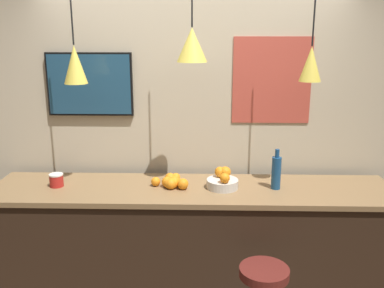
% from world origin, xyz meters
% --- Properties ---
extents(back_wall, '(8.00, 0.06, 2.90)m').
position_xyz_m(back_wall, '(0.00, 1.04, 1.45)').
color(back_wall, beige).
rests_on(back_wall, ground_plane).
extents(service_counter, '(3.12, 0.67, 1.02)m').
position_xyz_m(service_counter, '(0.00, 0.60, 0.51)').
color(service_counter, black).
rests_on(service_counter, ground_plane).
extents(fruit_bowl, '(0.24, 0.24, 0.16)m').
position_xyz_m(fruit_bowl, '(0.24, 0.61, 1.08)').
color(fruit_bowl, beige).
rests_on(fruit_bowl, service_counter).
extents(orange_pile, '(0.30, 0.24, 0.09)m').
position_xyz_m(orange_pile, '(-0.16, 0.61, 1.06)').
color(orange_pile, orange).
rests_on(orange_pile, service_counter).
extents(juice_bottle, '(0.07, 0.07, 0.31)m').
position_xyz_m(juice_bottle, '(0.64, 0.60, 1.15)').
color(juice_bottle, navy).
rests_on(juice_bottle, service_counter).
extents(spread_jar, '(0.11, 0.11, 0.10)m').
position_xyz_m(spread_jar, '(-1.06, 0.60, 1.07)').
color(spread_jar, red).
rests_on(spread_jar, service_counter).
extents(pendant_lamp_left, '(0.17, 0.17, 0.98)m').
position_xyz_m(pendant_lamp_left, '(-0.85, 0.60, 1.96)').
color(pendant_lamp_left, black).
extents(pendant_lamp_middle, '(0.22, 0.22, 0.82)m').
position_xyz_m(pendant_lamp_middle, '(0.00, 0.60, 2.10)').
color(pendant_lamp_middle, black).
extents(pendant_lamp_right, '(0.16, 0.16, 0.96)m').
position_xyz_m(pendant_lamp_right, '(0.85, 0.60, 1.97)').
color(pendant_lamp_right, black).
extents(mounted_tv, '(0.71, 0.04, 0.52)m').
position_xyz_m(mounted_tv, '(-0.85, 0.99, 1.77)').
color(mounted_tv, black).
extents(wall_poster, '(0.64, 0.01, 0.70)m').
position_xyz_m(wall_poster, '(0.64, 1.01, 1.80)').
color(wall_poster, '#C64C3D').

